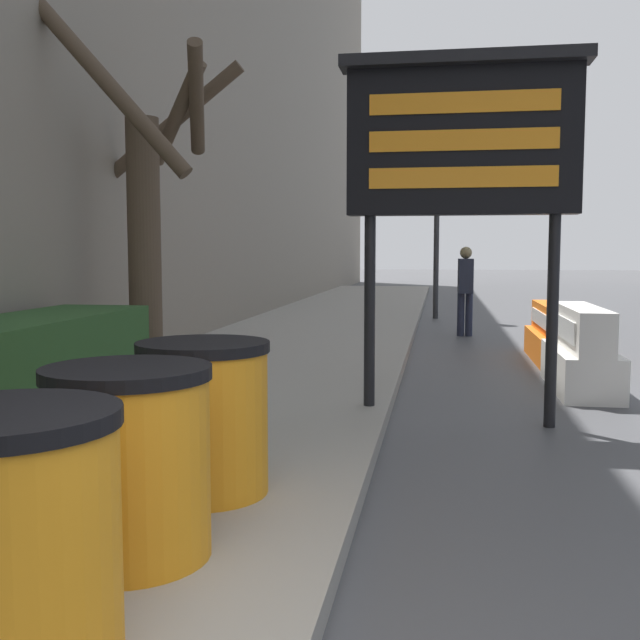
# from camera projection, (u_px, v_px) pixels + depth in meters

# --- Properties ---
(bare_tree) EXTENTS (1.80, 1.81, 3.88)m
(bare_tree) POSITION_uv_depth(u_px,v_px,m) (150.00, 201.00, 8.22)
(bare_tree) COLOR #4C3D2D
(bare_tree) RESTS_ON sidewalk_left
(barrel_drum_foreground) EXTENTS (0.76, 0.76, 0.88)m
(barrel_drum_foreground) POSITION_uv_depth(u_px,v_px,m) (8.00, 540.00, 2.47)
(barrel_drum_foreground) COLOR orange
(barrel_drum_foreground) RESTS_ON sidewalk_left
(barrel_drum_middle) EXTENTS (0.76, 0.76, 0.88)m
(barrel_drum_middle) POSITION_uv_depth(u_px,v_px,m) (129.00, 462.00, 3.39)
(barrel_drum_middle) COLOR orange
(barrel_drum_middle) RESTS_ON sidewalk_left
(barrel_drum_back) EXTENTS (0.76, 0.76, 0.88)m
(barrel_drum_back) POSITION_uv_depth(u_px,v_px,m) (204.00, 417.00, 4.29)
(barrel_drum_back) COLOR orange
(barrel_drum_back) RESTS_ON sidewalk_left
(message_board) EXTENTS (2.09, 0.36, 3.18)m
(message_board) POSITION_uv_depth(u_px,v_px,m) (462.00, 144.00, 6.41)
(message_board) COLOR black
(message_board) RESTS_ON ground_plane
(jersey_barrier_white) EXTENTS (0.61, 1.81, 0.92)m
(jersey_barrier_white) POSITION_uv_depth(u_px,v_px,m) (581.00, 354.00, 8.20)
(jersey_barrier_white) COLOR silver
(jersey_barrier_white) RESTS_ON ground_plane
(jersey_barrier_orange_near) EXTENTS (0.51, 1.98, 0.79)m
(jersey_barrier_orange_near) POSITION_uv_depth(u_px,v_px,m) (551.00, 336.00, 10.43)
(jersey_barrier_orange_near) COLOR orange
(jersey_barrier_orange_near) RESTS_ON ground_plane
(traffic_cone_near) EXTENTS (0.43, 0.43, 0.77)m
(traffic_cone_near) POSITION_uv_depth(u_px,v_px,m) (562.00, 340.00, 9.66)
(traffic_cone_near) COLOR black
(traffic_cone_near) RESTS_ON ground_plane
(traffic_cone_mid) EXTENTS (0.36, 0.36, 0.64)m
(traffic_cone_mid) POSITION_uv_depth(u_px,v_px,m) (593.00, 332.00, 11.31)
(traffic_cone_mid) COLOR black
(traffic_cone_mid) RESTS_ON ground_plane
(traffic_light_near_curb) EXTENTS (0.28, 0.44, 4.34)m
(traffic_light_near_curb) POSITION_uv_depth(u_px,v_px,m) (437.00, 178.00, 16.58)
(traffic_light_near_curb) COLOR #2D2D30
(traffic_light_near_curb) RESTS_ON ground_plane
(pedestrian_passerby) EXTENTS (0.27, 0.43, 1.60)m
(pedestrian_passerby) POSITION_uv_depth(u_px,v_px,m) (465.00, 283.00, 13.39)
(pedestrian_passerby) COLOR #23283D
(pedestrian_passerby) RESTS_ON ground_plane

